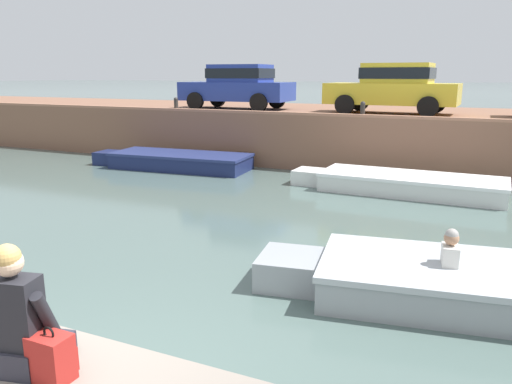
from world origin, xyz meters
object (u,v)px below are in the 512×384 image
at_px(boat_moored_central_white, 402,184).
at_px(person_seated_right, 20,321).
at_px(motorboat_passing, 486,287).
at_px(car_leftmost_blue, 238,85).
at_px(backpack_on_ledge, 53,358).
at_px(boat_moored_west_navy, 175,161).
at_px(bottle_drink, 4,333).
at_px(car_left_inner_yellow, 394,86).
at_px(mooring_bollard_mid, 363,108).
at_px(mooring_bollard_west, 176,103).

relative_size(boat_moored_central_white, person_seated_right, 5.50).
relative_size(motorboat_passing, car_leftmost_blue, 1.45).
distance_m(person_seated_right, backpack_on_ledge, 0.37).
distance_m(boat_moored_central_white, backpack_on_ledge, 10.48).
distance_m(boat_moored_west_navy, bottle_drink, 12.02).
distance_m(motorboat_passing, car_left_inner_yellow, 10.22).
bearing_deg(boat_moored_central_white, mooring_bollard_mid, 127.60).
height_order(boat_moored_west_navy, mooring_bollard_west, mooring_bollard_west).
xyz_separation_m(motorboat_passing, backpack_on_ledge, (-2.80, -4.37, 0.73)).
xyz_separation_m(car_left_inner_yellow, mooring_bollard_mid, (-0.61, -1.52, -0.61)).
relative_size(boat_moored_central_white, bottle_drink, 26.04).
bearing_deg(mooring_bollard_mid, backpack_on_ledge, -86.91).
bearing_deg(boat_moored_west_navy, car_leftmost_blue, 76.33).
bearing_deg(mooring_bollard_west, boat_moored_central_white, -13.96).
bearing_deg(person_seated_right, mooring_bollard_mid, 91.67).
bearing_deg(mooring_bollard_west, car_leftmost_blue, 43.20).
distance_m(boat_moored_west_navy, car_leftmost_blue, 3.90).
xyz_separation_m(boat_moored_west_navy, car_leftmost_blue, (0.74, 3.06, 2.30)).
height_order(boat_moored_west_navy, boat_moored_central_white, boat_moored_west_navy).
xyz_separation_m(car_left_inner_yellow, backpack_on_ledge, (0.06, -13.91, -1.56)).
xyz_separation_m(boat_moored_west_navy, mooring_bollard_mid, (5.54, 1.53, 1.69)).
distance_m(motorboat_passing, bottle_drink, 5.51).
height_order(boat_moored_central_white, bottle_drink, bottle_drink).
bearing_deg(car_leftmost_blue, car_left_inner_yellow, -0.04).
distance_m(motorboat_passing, mooring_bollard_west, 12.84).
relative_size(motorboat_passing, car_left_inner_yellow, 1.42).
height_order(boat_moored_west_navy, car_leftmost_blue, car_leftmost_blue).
distance_m(car_leftmost_blue, person_seated_right, 14.88).
relative_size(motorboat_passing, mooring_bollard_mid, 12.80).
distance_m(motorboat_passing, person_seated_right, 5.43).
bearing_deg(car_left_inner_yellow, person_seated_right, -91.01).
relative_size(boat_moored_west_navy, bottle_drink, 26.03).
relative_size(car_leftmost_blue, backpack_on_ledge, 9.63).
relative_size(boat_moored_west_navy, boat_moored_central_white, 1.00).
height_order(car_leftmost_blue, mooring_bollard_mid, car_leftmost_blue).
relative_size(motorboat_passing, mooring_bollard_west, 12.80).
distance_m(car_left_inner_yellow, person_seated_right, 13.96).
distance_m(boat_moored_west_navy, motorboat_passing, 11.10).
xyz_separation_m(car_leftmost_blue, person_seated_right, (5.16, -13.90, -1.35)).
bearing_deg(boat_moored_west_navy, car_left_inner_yellow, 26.44).
bearing_deg(backpack_on_ledge, car_left_inner_yellow, 90.25).
xyz_separation_m(motorboat_passing, car_leftmost_blue, (-8.26, 9.54, 2.29)).
relative_size(mooring_bollard_mid, person_seated_right, 0.46).
height_order(boat_moored_central_white, backpack_on_ledge, backpack_on_ledge).
bearing_deg(person_seated_right, boat_moored_central_white, 83.63).
xyz_separation_m(boat_moored_west_navy, mooring_bollard_west, (-0.88, 1.53, 1.69)).
relative_size(car_leftmost_blue, mooring_bollard_west, 8.83).
relative_size(boat_moored_west_navy, person_seated_right, 5.50).
xyz_separation_m(boat_moored_west_navy, motorboat_passing, (9.01, -6.48, 0.01)).
xyz_separation_m(car_leftmost_blue, mooring_bollard_mid, (4.80, -1.53, -0.61)).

